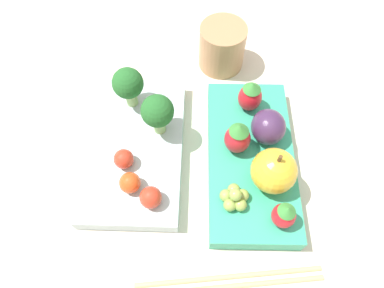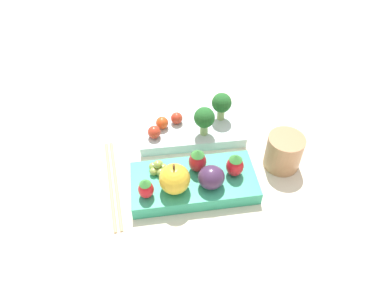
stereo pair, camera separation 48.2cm
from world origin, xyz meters
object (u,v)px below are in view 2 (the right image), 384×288
at_px(bento_box_savoury, 190,128).
at_px(apple, 175,179).
at_px(cherry_tomato_2, 177,118).
at_px(broccoli_floret_1, 222,104).
at_px(plum, 211,177).
at_px(cherry_tomato_0, 154,132).
at_px(chopsticks_pair, 113,182).
at_px(strawberry_1, 235,165).
at_px(broccoli_floret_0, 204,118).
at_px(bento_box_fruit, 194,183).
at_px(drinking_cup, 284,152).
at_px(grape_cluster, 158,168).
at_px(strawberry_2, 146,189).
at_px(strawberry_0, 195,161).
at_px(cherry_tomato_1, 162,123).

distance_m(bento_box_savoury, apple, 0.18).
bearing_deg(cherry_tomato_2, broccoli_floret_1, -1.69).
bearing_deg(broccoli_floret_1, plum, -108.77).
xyz_separation_m(cherry_tomato_0, chopsticks_pair, (-0.09, -0.09, -0.03)).
height_order(cherry_tomato_2, strawberry_1, strawberry_1).
relative_size(cherry_tomato_0, strawberry_1, 0.55).
xyz_separation_m(broccoli_floret_1, strawberry_1, (-0.01, -0.16, -0.01)).
bearing_deg(broccoli_floret_0, broccoli_floret_1, 41.67).
bearing_deg(chopsticks_pair, bento_box_fruit, -13.74).
bearing_deg(apple, bento_box_fruit, 25.69).
relative_size(bento_box_fruit, drinking_cup, 3.28).
xyz_separation_m(broccoli_floret_0, chopsticks_pair, (-0.19, -0.08, -0.06)).
bearing_deg(drinking_cup, grape_cluster, 179.95).
xyz_separation_m(strawberry_2, drinking_cup, (0.26, 0.05, -0.01)).
height_order(strawberry_1, plum, strawberry_1).
bearing_deg(strawberry_0, strawberry_2, -154.75).
bearing_deg(bento_box_fruit, broccoli_floret_0, 70.18).
xyz_separation_m(bento_box_fruit, chopsticks_pair, (-0.15, 0.04, -0.01)).
distance_m(cherry_tomato_1, cherry_tomato_2, 0.03).
height_order(broccoli_floret_0, cherry_tomato_2, broccoli_floret_0).
distance_m(bento_box_fruit, drinking_cup, 0.18).
relative_size(broccoli_floret_0, chopsticks_pair, 0.30).
xyz_separation_m(cherry_tomato_2, plum, (0.03, -0.18, 0.01)).
distance_m(strawberry_1, drinking_cup, 0.11).
distance_m(cherry_tomato_1, apple, 0.17).
distance_m(bento_box_savoury, broccoli_floret_1, 0.08).
xyz_separation_m(bento_box_fruit, drinking_cup, (0.18, 0.03, 0.02)).
bearing_deg(grape_cluster, plum, -28.53).
height_order(bento_box_fruit, apple, apple).
bearing_deg(strawberry_2, bento_box_savoury, 58.65).
relative_size(cherry_tomato_1, apple, 0.41).
relative_size(broccoli_floret_0, drinking_cup, 0.91).
bearing_deg(cherry_tomato_0, broccoli_floret_1, 12.64).
height_order(broccoli_floret_0, strawberry_1, broccoli_floret_0).
xyz_separation_m(broccoli_floret_0, strawberry_1, (0.03, -0.12, -0.01)).
distance_m(broccoli_floret_0, strawberry_0, 0.10).
bearing_deg(strawberry_2, plum, 1.63).
bearing_deg(cherry_tomato_2, strawberry_0, -84.63).
bearing_deg(strawberry_1, bento_box_fruit, 178.18).
distance_m(apple, plum, 0.06).
height_order(broccoli_floret_0, cherry_tomato_1, broccoli_floret_0).
bearing_deg(apple, strawberry_1, 7.89).
bearing_deg(broccoli_floret_0, drinking_cup, -33.50).
bearing_deg(bento_box_savoury, strawberry_2, -121.35).
bearing_deg(apple, strawberry_0, 41.48).
height_order(apple, drinking_cup, apple).
distance_m(bento_box_fruit, strawberry_1, 0.08).
distance_m(broccoli_floret_0, strawberry_2, 0.19).
distance_m(broccoli_floret_0, plum, 0.14).
xyz_separation_m(broccoli_floret_0, broccoli_floret_1, (0.04, 0.04, -0.00)).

